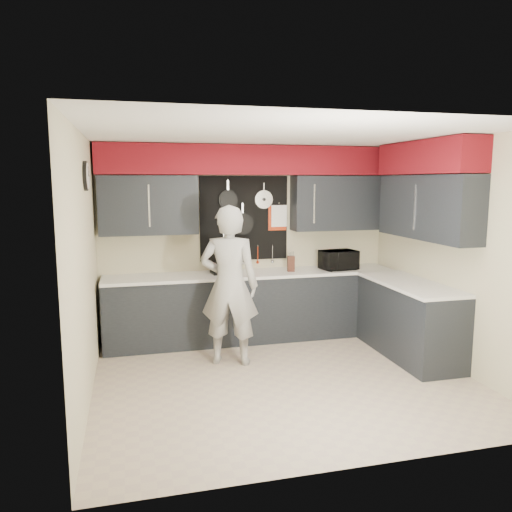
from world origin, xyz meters
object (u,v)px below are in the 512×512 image
object	(u,v)px
microwave	(339,260)
coffee_maker	(219,260)
utensil_crock	(235,266)
person	(229,285)
knife_block	(291,264)

from	to	relation	value
microwave	coffee_maker	distance (m)	1.66
utensil_crock	person	distance (m)	0.93
microwave	person	size ratio (longest dim) A/B	0.26
knife_block	coffee_maker	xyz separation A→B (m)	(-0.98, 0.09, 0.08)
microwave	utensil_crock	size ratio (longest dim) A/B	2.86
knife_block	utensil_crock	bearing A→B (deg)	-178.19
coffee_maker	microwave	bearing A→B (deg)	-8.86
microwave	utensil_crock	world-z (taller)	microwave
knife_block	utensil_crock	distance (m)	0.75
knife_block	utensil_crock	xyz separation A→B (m)	(-0.74, 0.13, -0.02)
utensil_crock	person	bearing A→B (deg)	-106.00
microwave	coffee_maker	world-z (taller)	coffee_maker
utensil_crock	coffee_maker	bearing A→B (deg)	-170.97
knife_block	utensil_crock	size ratio (longest dim) A/B	1.25
microwave	utensil_crock	xyz separation A→B (m)	(-1.43, 0.14, -0.05)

